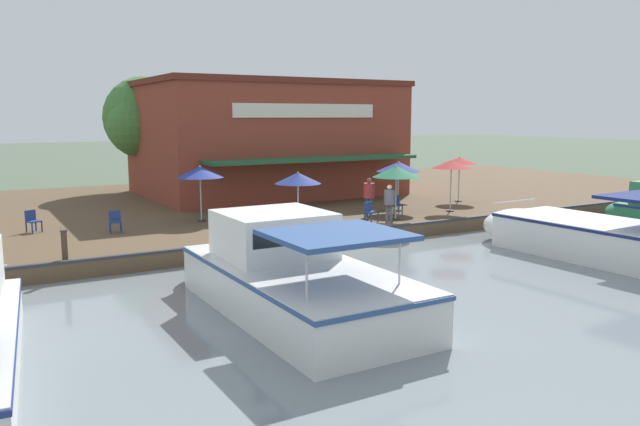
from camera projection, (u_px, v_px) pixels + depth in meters
ground_plane at (373, 245)px, 24.59m from camera, size 220.00×220.00×0.00m
quay_deck at (257, 204)px, 33.93m from camera, size 22.00×56.00×0.60m
quay_edge_fender at (372, 229)px, 24.57m from camera, size 0.20×50.40×0.10m
waterfront_restaurant at (266, 138)px, 36.10m from camera, size 11.73×13.78×6.39m
patio_umbrella_by_entrance at (451, 165)px, 29.06m from camera, size 1.85×1.85×2.43m
patio_umbrella_back_row at (200, 172)px, 26.27m from camera, size 2.00×2.00×2.39m
patio_umbrella_near_quay_edge at (298, 178)px, 24.51m from camera, size 1.83×1.83×2.29m
patio_umbrella_far_corner at (399, 167)px, 29.15m from camera, size 2.08×2.08×2.37m
patio_umbrella_mid_patio_left at (460, 161)px, 32.48m from camera, size 1.90×1.90×2.36m
patio_umbrella_mid_patio_right at (396, 172)px, 26.71m from camera, size 2.04×2.04×2.36m
cafe_chair_back_row_seat at (32, 220)px, 24.06m from camera, size 0.59×0.59×0.85m
cafe_chair_far_corner_seat at (370, 211)px, 26.39m from camera, size 0.51×0.51×0.85m
cafe_chair_under_first_umbrella at (115, 220)px, 23.97m from camera, size 0.49×0.49×0.85m
cafe_chair_mid_patio at (396, 204)px, 28.52m from camera, size 0.54×0.54×0.85m
person_at_quay_edge at (369, 192)px, 27.74m from camera, size 0.49×0.49×1.72m
person_near_entrance at (389, 199)px, 25.99m from camera, size 0.46×0.46×1.62m
motorboat_outer_channel at (586, 235)px, 22.45m from camera, size 9.12×3.58×2.38m
motorboat_mid_row at (281, 273)px, 16.53m from camera, size 9.10×3.49×2.44m
mooring_post at (64, 246)px, 19.10m from camera, size 0.22×0.22×1.01m
tree_downstream_bank at (143, 120)px, 36.52m from camera, size 5.12×4.87×6.77m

